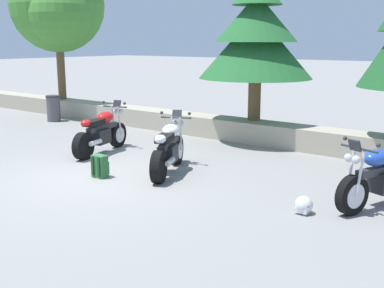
{
  "coord_description": "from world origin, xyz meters",
  "views": [
    {
      "loc": [
        6.92,
        -5.94,
        2.6
      ],
      "look_at": [
        1.44,
        1.2,
        0.65
      ],
      "focal_mm": 44.32,
      "sensor_mm": 36.0,
      "label": 1
    }
  ],
  "objects_px": {
    "rider_backpack": "(100,165)",
    "leafy_tree_far_left": "(58,7)",
    "rider_helmet": "(304,205)",
    "pine_tree_mid_left": "(256,36)",
    "trash_bin": "(53,108)",
    "motorcycle_red_near_left": "(102,133)",
    "motorcycle_white_centre": "(169,149)",
    "motorcycle_blue_far_right": "(382,177)"
  },
  "relations": [
    {
      "from": "motorcycle_blue_far_right",
      "to": "leafy_tree_far_left",
      "type": "height_order",
      "value": "leafy_tree_far_left"
    },
    {
      "from": "motorcycle_white_centre",
      "to": "pine_tree_mid_left",
      "type": "bearing_deg",
      "value": 94.0
    },
    {
      "from": "motorcycle_white_centre",
      "to": "rider_backpack",
      "type": "distance_m",
      "value": 1.4
    },
    {
      "from": "pine_tree_mid_left",
      "to": "trash_bin",
      "type": "distance_m",
      "value": 7.35
    },
    {
      "from": "motorcycle_blue_far_right",
      "to": "pine_tree_mid_left",
      "type": "bearing_deg",
      "value": 142.25
    },
    {
      "from": "motorcycle_white_centre",
      "to": "rider_backpack",
      "type": "height_order",
      "value": "motorcycle_white_centre"
    },
    {
      "from": "motorcycle_white_centre",
      "to": "pine_tree_mid_left",
      "type": "distance_m",
      "value": 4.45
    },
    {
      "from": "leafy_tree_far_left",
      "to": "pine_tree_mid_left",
      "type": "bearing_deg",
      "value": 1.92
    },
    {
      "from": "rider_backpack",
      "to": "trash_bin",
      "type": "height_order",
      "value": "trash_bin"
    },
    {
      "from": "motorcycle_white_centre",
      "to": "trash_bin",
      "type": "height_order",
      "value": "motorcycle_white_centre"
    },
    {
      "from": "motorcycle_blue_far_right",
      "to": "pine_tree_mid_left",
      "type": "distance_m",
      "value": 5.85
    },
    {
      "from": "motorcycle_blue_far_right",
      "to": "rider_backpack",
      "type": "bearing_deg",
      "value": -161.55
    },
    {
      "from": "motorcycle_red_near_left",
      "to": "leafy_tree_far_left",
      "type": "height_order",
      "value": "leafy_tree_far_left"
    },
    {
      "from": "motorcycle_red_near_left",
      "to": "rider_backpack",
      "type": "xyz_separation_m",
      "value": [
        1.55,
        -1.46,
        -0.24
      ]
    },
    {
      "from": "rider_backpack",
      "to": "rider_helmet",
      "type": "height_order",
      "value": "rider_backpack"
    },
    {
      "from": "motorcycle_white_centre",
      "to": "motorcycle_blue_far_right",
      "type": "distance_m",
      "value": 4.04
    },
    {
      "from": "motorcycle_red_near_left",
      "to": "leafy_tree_far_left",
      "type": "xyz_separation_m",
      "value": [
        -5.61,
        3.2,
        3.28
      ]
    },
    {
      "from": "motorcycle_white_centre",
      "to": "leafy_tree_far_left",
      "type": "height_order",
      "value": "leafy_tree_far_left"
    },
    {
      "from": "motorcycle_white_centre",
      "to": "motorcycle_blue_far_right",
      "type": "xyz_separation_m",
      "value": [
        4.0,
        0.52,
        0.0
      ]
    },
    {
      "from": "trash_bin",
      "to": "leafy_tree_far_left",
      "type": "bearing_deg",
      "value": 129.3
    },
    {
      "from": "rider_backpack",
      "to": "leafy_tree_far_left",
      "type": "xyz_separation_m",
      "value": [
        -7.16,
        4.66,
        3.52
      ]
    },
    {
      "from": "motorcycle_white_centre",
      "to": "rider_helmet",
      "type": "height_order",
      "value": "motorcycle_white_centre"
    },
    {
      "from": "rider_helmet",
      "to": "leafy_tree_far_left",
      "type": "bearing_deg",
      "value": 159.78
    },
    {
      "from": "rider_backpack",
      "to": "trash_bin",
      "type": "relative_size",
      "value": 0.55
    },
    {
      "from": "motorcycle_white_centre",
      "to": "pine_tree_mid_left",
      "type": "height_order",
      "value": "pine_tree_mid_left"
    },
    {
      "from": "motorcycle_white_centre",
      "to": "motorcycle_red_near_left",
      "type": "bearing_deg",
      "value": 171.33
    },
    {
      "from": "motorcycle_white_centre",
      "to": "trash_bin",
      "type": "distance_m",
      "value": 7.54
    },
    {
      "from": "motorcycle_white_centre",
      "to": "rider_helmet",
      "type": "bearing_deg",
      "value": -9.78
    },
    {
      "from": "rider_backpack",
      "to": "leafy_tree_far_left",
      "type": "height_order",
      "value": "leafy_tree_far_left"
    },
    {
      "from": "rider_helmet",
      "to": "leafy_tree_far_left",
      "type": "height_order",
      "value": "leafy_tree_far_left"
    },
    {
      "from": "trash_bin",
      "to": "motorcycle_red_near_left",
      "type": "bearing_deg",
      "value": -24.18
    },
    {
      "from": "rider_helmet",
      "to": "trash_bin",
      "type": "xyz_separation_m",
      "value": [
        -10.29,
        3.03,
        0.3
      ]
    },
    {
      "from": "rider_helmet",
      "to": "trash_bin",
      "type": "distance_m",
      "value": 10.73
    },
    {
      "from": "pine_tree_mid_left",
      "to": "trash_bin",
      "type": "relative_size",
      "value": 4.31
    },
    {
      "from": "motorcycle_red_near_left",
      "to": "rider_helmet",
      "type": "bearing_deg",
      "value": -9.3
    },
    {
      "from": "motorcycle_white_centre",
      "to": "leafy_tree_far_left",
      "type": "bearing_deg",
      "value": 155.97
    },
    {
      "from": "motorcycle_red_near_left",
      "to": "rider_helmet",
      "type": "distance_m",
      "value": 5.65
    },
    {
      "from": "rider_helmet",
      "to": "leafy_tree_far_left",
      "type": "relative_size",
      "value": 0.06
    },
    {
      "from": "leafy_tree_far_left",
      "to": "trash_bin",
      "type": "xyz_separation_m",
      "value": [
        0.89,
        -1.08,
        -3.33
      ]
    },
    {
      "from": "rider_backpack",
      "to": "pine_tree_mid_left",
      "type": "distance_m",
      "value": 5.55
    },
    {
      "from": "rider_helmet",
      "to": "trash_bin",
      "type": "bearing_deg",
      "value": 163.57
    },
    {
      "from": "rider_backpack",
      "to": "leafy_tree_far_left",
      "type": "distance_m",
      "value": 9.24
    }
  ]
}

